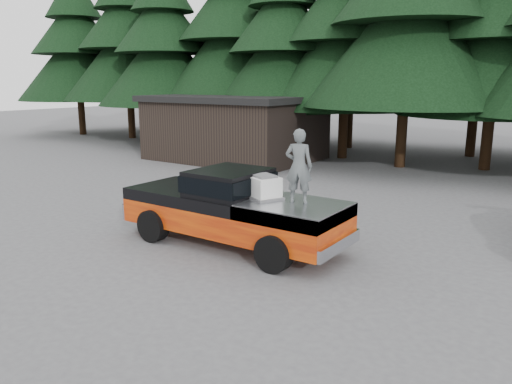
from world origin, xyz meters
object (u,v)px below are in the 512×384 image
Objects in this scene: pickup_truck at (233,219)px; utility_building at (235,127)px; man_on_bed at (299,166)px; air_compressor at (264,188)px.

pickup_truck is 0.71× the size of utility_building.
man_on_bed is (1.83, 0.09, 1.52)m from pickup_truck.
utility_building is at bearing 154.47° from air_compressor.
utility_building reaches higher than pickup_truck.
air_compressor is 0.43× the size of man_on_bed.
man_on_bed is at bearing -47.45° from utility_building.
air_compressor is 0.09× the size of utility_building.
pickup_truck is at bearing -15.28° from man_on_bed.
air_compressor is 14.72m from utility_building.
pickup_truck is at bearing -153.79° from air_compressor.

